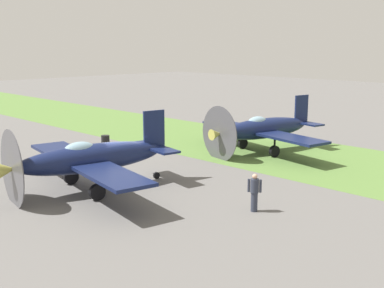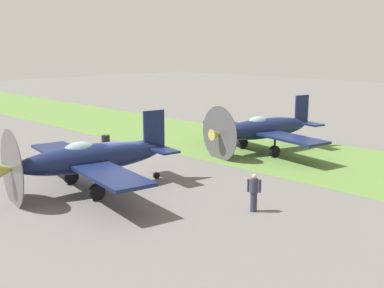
{
  "view_description": "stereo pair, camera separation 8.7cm",
  "coord_description": "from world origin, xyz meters",
  "px_view_note": "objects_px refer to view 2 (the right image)",
  "views": [
    {
      "loc": [
        -21.3,
        15.41,
        7.31
      ],
      "look_at": [
        -0.93,
        -4.93,
        1.47
      ],
      "focal_mm": 45.71,
      "sensor_mm": 36.0,
      "label": 1
    },
    {
      "loc": [
        -21.37,
        15.34,
        7.31
      ],
      "look_at": [
        -0.93,
        -4.93,
        1.47
      ],
      "focal_mm": 45.71,
      "sensor_mm": 36.0,
      "label": 2
    }
  ],
  "objects_px": {
    "airplane_wingman": "(263,129)",
    "ground_crew_chief": "(254,192)",
    "fuel_drum": "(106,141)",
    "airplane_lead": "(90,158)"
  },
  "relations": [
    {
      "from": "airplane_wingman",
      "to": "ground_crew_chief",
      "type": "xyz_separation_m",
      "value": [
        -7.31,
        10.27,
        -0.73
      ]
    },
    {
      "from": "ground_crew_chief",
      "to": "fuel_drum",
      "type": "height_order",
      "value": "ground_crew_chief"
    },
    {
      "from": "airplane_lead",
      "to": "airplane_wingman",
      "type": "xyz_separation_m",
      "value": [
        -0.6,
        -13.64,
        -0.04
      ]
    },
    {
      "from": "airplane_lead",
      "to": "airplane_wingman",
      "type": "height_order",
      "value": "airplane_lead"
    },
    {
      "from": "airplane_wingman",
      "to": "ground_crew_chief",
      "type": "bearing_deg",
      "value": 136.59
    },
    {
      "from": "airplane_lead",
      "to": "fuel_drum",
      "type": "xyz_separation_m",
      "value": [
        8.35,
        -6.77,
        -1.23
      ]
    },
    {
      "from": "airplane_wingman",
      "to": "ground_crew_chief",
      "type": "relative_size",
      "value": 6.42
    },
    {
      "from": "ground_crew_chief",
      "to": "fuel_drum",
      "type": "relative_size",
      "value": 1.92
    },
    {
      "from": "fuel_drum",
      "to": "ground_crew_chief",
      "type": "bearing_deg",
      "value": 168.19
    },
    {
      "from": "airplane_lead",
      "to": "ground_crew_chief",
      "type": "bearing_deg",
      "value": -146.87
    }
  ]
}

